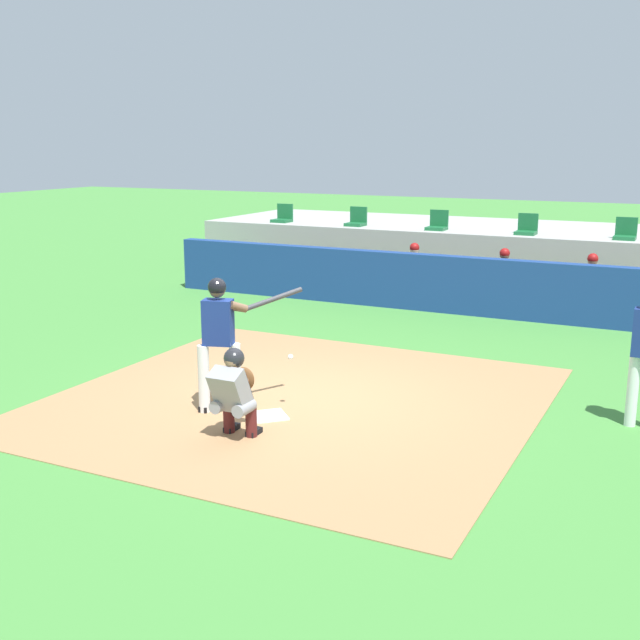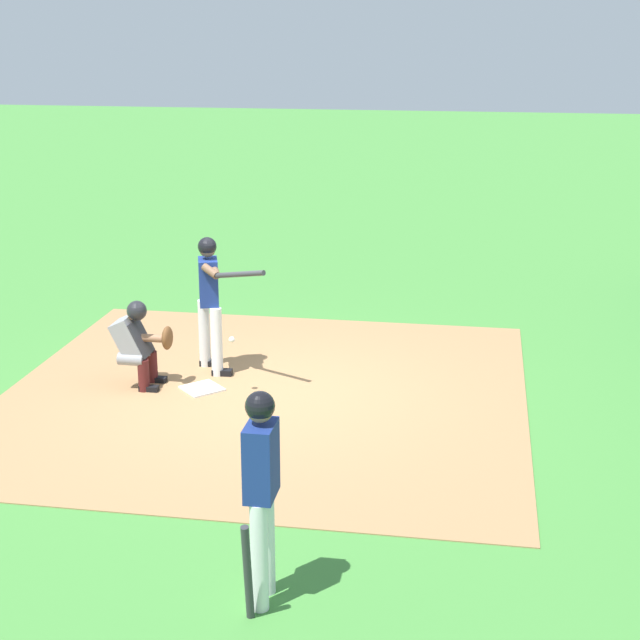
{
  "view_description": "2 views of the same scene",
  "coord_description": "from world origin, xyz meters",
  "px_view_note": "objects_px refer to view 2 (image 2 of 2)",
  "views": [
    {
      "loc": [
        4.91,
        -9.19,
        3.51
      ],
      "look_at": [
        0.0,
        0.7,
        1.0
      ],
      "focal_mm": 44.12,
      "sensor_mm": 36.0,
      "label": 1
    },
    {
      "loc": [
        10.94,
        2.55,
        4.43
      ],
      "look_at": [
        0.0,
        0.7,
        1.0
      ],
      "focal_mm": 54.44,
      "sensor_mm": 36.0,
      "label": 2
    }
  ],
  "objects_px": {
    "batter_at_plate": "(210,296)",
    "on_deck_batter": "(261,485)",
    "home_plate": "(202,388)",
    "catcher_crouched": "(139,341)"
  },
  "relations": [
    {
      "from": "catcher_crouched",
      "to": "on_deck_batter",
      "type": "distance_m",
      "value": 5.1
    },
    {
      "from": "home_plate",
      "to": "on_deck_batter",
      "type": "distance_m",
      "value": 4.83
    },
    {
      "from": "home_plate",
      "to": "batter_at_plate",
      "type": "relative_size",
      "value": 0.24
    },
    {
      "from": "batter_at_plate",
      "to": "on_deck_batter",
      "type": "bearing_deg",
      "value": 19.92
    },
    {
      "from": "batter_at_plate",
      "to": "catcher_crouched",
      "type": "height_order",
      "value": "batter_at_plate"
    },
    {
      "from": "batter_at_plate",
      "to": "catcher_crouched",
      "type": "xyz_separation_m",
      "value": [
        0.67,
        -0.74,
        -0.43
      ]
    },
    {
      "from": "catcher_crouched",
      "to": "on_deck_batter",
      "type": "relative_size",
      "value": 0.89
    },
    {
      "from": "batter_at_plate",
      "to": "on_deck_batter",
      "type": "distance_m",
      "value": 5.37
    },
    {
      "from": "home_plate",
      "to": "on_deck_batter",
      "type": "bearing_deg",
      "value": 22.14
    },
    {
      "from": "catcher_crouched",
      "to": "on_deck_batter",
      "type": "xyz_separation_m",
      "value": [
        4.38,
        2.57,
        0.41
      ]
    }
  ]
}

